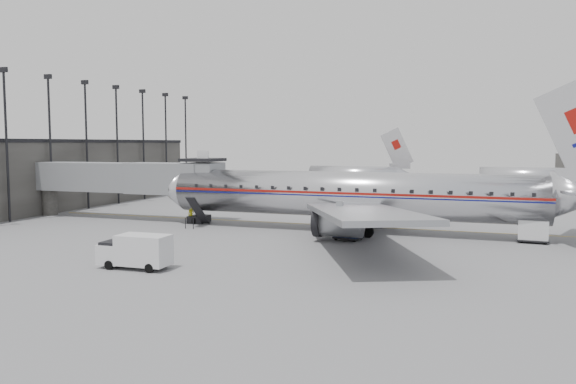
% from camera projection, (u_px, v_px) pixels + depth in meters
% --- Properties ---
extents(ground, '(160.00, 160.00, 0.00)m').
position_uv_depth(ground, '(275.00, 233.00, 49.20)').
color(ground, slate).
rests_on(ground, ground).
extents(terminal, '(12.00, 46.00, 8.00)m').
position_uv_depth(terminal, '(44.00, 174.00, 69.15)').
color(terminal, '#33322F').
rests_on(terminal, ground).
extents(apron_line, '(60.00, 0.15, 0.01)m').
position_uv_depth(apron_line, '(325.00, 225.00, 53.90)').
color(apron_line, gold).
rests_on(apron_line, ground).
extents(jet_bridge, '(21.00, 6.20, 7.10)m').
position_uv_depth(jet_bridge, '(135.00, 179.00, 57.62)').
color(jet_bridge, slate).
rests_on(jet_bridge, ground).
extents(floodlight_masts, '(0.90, 42.25, 15.25)m').
position_uv_depth(floodlight_masts, '(102.00, 139.00, 69.52)').
color(floodlight_masts, black).
rests_on(floodlight_masts, ground).
extents(distant_aircraft_near, '(16.39, 3.20, 10.26)m').
position_uv_depth(distant_aircraft_near, '(355.00, 175.00, 89.16)').
color(distant_aircraft_near, silver).
rests_on(distant_aircraft_near, ground).
extents(distant_aircraft_mid, '(16.39, 3.20, 10.26)m').
position_uv_depth(distant_aircraft_mid, '(530.00, 177.00, 84.63)').
color(distant_aircraft_mid, silver).
rests_on(distant_aircraft_mid, ground).
extents(airliner, '(41.19, 38.18, 13.03)m').
position_uv_depth(airliner, '(359.00, 195.00, 49.55)').
color(airliner, silver).
rests_on(airliner, ground).
extents(service_van, '(4.60, 1.89, 2.15)m').
position_uv_depth(service_van, '(135.00, 251.00, 35.11)').
color(service_van, silver).
rests_on(service_van, ground).
extents(baggage_cart_navy, '(2.47, 2.08, 1.69)m').
position_uv_depth(baggage_cart_navy, '(349.00, 229.00, 45.47)').
color(baggage_cart_navy, '#0D1634').
rests_on(baggage_cart_navy, ground).
extents(baggage_cart_white, '(2.44, 1.93, 1.82)m').
position_uv_depth(baggage_cart_white, '(533.00, 230.00, 44.29)').
color(baggage_cart_white, silver).
rests_on(baggage_cart_white, ground).
extents(ramp_worker, '(0.70, 0.64, 1.61)m').
position_uv_depth(ramp_worker, '(191.00, 215.00, 55.11)').
color(ramp_worker, gold).
rests_on(ramp_worker, ground).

